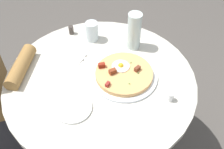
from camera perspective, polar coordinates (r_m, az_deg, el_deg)
The scene contains 12 objects.
ground_plane at distance 1.85m, azimuth -1.86°, elevation -15.80°, with size 6.00×6.00×0.00m, color #4C4742.
dining_table at distance 1.38m, azimuth -2.40°, elevation -5.43°, with size 0.93×0.93×0.71m.
pizza_plate at distance 1.26m, azimuth 2.63°, elevation -0.31°, with size 0.33×0.33×0.01m, color white.
breakfast_pizza at distance 1.24m, azimuth 2.58°, elevation 0.30°, with size 0.28×0.28×0.05m.
bread_plate at distance 1.15m, azimuth -8.58°, elevation -7.22°, with size 0.17×0.17×0.01m, color white.
napkin at distance 1.39m, azimuth -9.28°, elevation 4.61°, with size 0.17×0.14×0.00m, color white.
fork at distance 1.40m, azimuth -8.94°, elevation 5.21°, with size 0.18×0.01×0.01m, color silver.
knife at distance 1.38m, azimuth -9.66°, elevation 4.28°, with size 0.18×0.01×0.01m, color silver.
water_glass at distance 1.44m, azimuth -4.43°, elevation 9.45°, with size 0.07×0.07×0.11m, color silver.
water_bottle at distance 1.36m, azimuth 4.89°, elevation 9.49°, with size 0.07×0.07×0.21m, color silver.
salt_shaker at distance 1.18m, azimuth 12.72°, elevation -4.80°, with size 0.03×0.03×0.05m, color white.
pepper_shaker at distance 1.51m, azimuth -8.96°, elevation 9.65°, with size 0.03×0.03×0.05m, color #3F3833.
Camera 1 is at (-0.83, 0.17, 1.64)m, focal length 41.56 mm.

